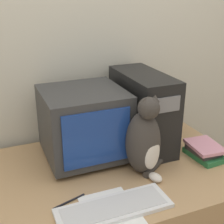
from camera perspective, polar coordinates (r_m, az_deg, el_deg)
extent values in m
cube|color=beige|center=(1.86, -6.51, 10.10)|extent=(7.00, 0.05, 2.50)
cube|color=#333333|center=(1.71, -5.00, -7.61)|extent=(0.29, 0.24, 0.02)
cube|color=#333333|center=(1.63, -5.21, -1.89)|extent=(0.41, 0.40, 0.35)
cube|color=navy|center=(1.46, -2.75, -4.89)|extent=(0.33, 0.01, 0.27)
cube|color=black|center=(1.75, 5.58, 0.27)|extent=(0.21, 0.47, 0.42)
cube|color=slate|center=(1.52, 9.95, 1.31)|extent=(0.15, 0.01, 0.08)
cube|color=silver|center=(1.34, 0.34, -17.17)|extent=(0.48, 0.16, 0.02)
cube|color=silver|center=(1.33, 0.34, -16.82)|extent=(0.43, 0.13, 0.00)
ellipsoid|color=#38332D|center=(1.51, 5.66, -5.63)|extent=(0.20, 0.20, 0.32)
ellipsoid|color=beige|center=(1.48, 7.26, -7.37)|extent=(0.10, 0.07, 0.18)
sphere|color=#38332D|center=(1.41, 6.73, 0.70)|extent=(0.12, 0.12, 0.10)
cone|color=#38332D|center=(1.38, 6.06, 2.06)|extent=(0.04, 0.04, 0.03)
cone|color=#38332D|center=(1.42, 7.88, 2.53)|extent=(0.04, 0.04, 0.03)
ellipsoid|color=beige|center=(1.52, 7.93, -11.75)|extent=(0.07, 0.09, 0.04)
cylinder|color=#38332D|center=(1.61, 7.92, -9.62)|extent=(0.19, 0.15, 0.03)
cube|color=#28703D|center=(1.77, 16.51, -7.50)|extent=(0.15, 0.21, 0.03)
cube|color=#383333|center=(1.75, 16.36, -6.65)|extent=(0.13, 0.17, 0.03)
cube|color=pink|center=(1.74, 16.60, -5.97)|extent=(0.17, 0.21, 0.02)
cylinder|color=black|center=(1.39, -7.83, -15.88)|extent=(0.15, 0.05, 0.01)
cube|color=white|center=(1.33, 0.01, -17.93)|extent=(0.21, 0.30, 0.00)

